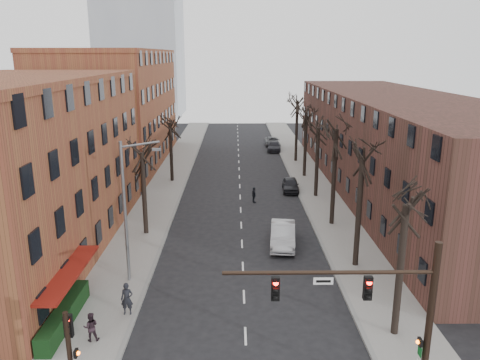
{
  "coord_description": "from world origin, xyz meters",
  "views": [
    {
      "loc": [
        -0.51,
        -16.93,
        13.89
      ],
      "look_at": [
        -0.11,
        19.77,
        4.0
      ],
      "focal_mm": 35.0,
      "sensor_mm": 36.0,
      "label": 1
    }
  ],
  "objects_px": {
    "parked_car_near": "(291,185)",
    "pedestrian_a": "(127,299)",
    "parked_car_mid": "(274,146)",
    "silver_sedan": "(283,235)"
  },
  "relations": [
    {
      "from": "parked_car_near",
      "to": "parked_car_mid",
      "type": "bearing_deg",
      "value": 93.18
    },
    {
      "from": "parked_car_near",
      "to": "pedestrian_a",
      "type": "relative_size",
      "value": 2.27
    },
    {
      "from": "silver_sedan",
      "to": "pedestrian_a",
      "type": "xyz_separation_m",
      "value": [
        -9.46,
        -9.8,
        0.21
      ]
    },
    {
      "from": "silver_sedan",
      "to": "parked_car_mid",
      "type": "height_order",
      "value": "silver_sedan"
    },
    {
      "from": "parked_car_mid",
      "to": "pedestrian_a",
      "type": "bearing_deg",
      "value": -99.59
    },
    {
      "from": "silver_sedan",
      "to": "parked_car_mid",
      "type": "xyz_separation_m",
      "value": [
        2.24,
        35.55,
        -0.15
      ]
    },
    {
      "from": "parked_car_near",
      "to": "pedestrian_a",
      "type": "xyz_separation_m",
      "value": [
        -11.7,
        -24.17,
        0.36
      ]
    },
    {
      "from": "pedestrian_a",
      "to": "silver_sedan",
      "type": "bearing_deg",
      "value": 44.02
    },
    {
      "from": "parked_car_near",
      "to": "pedestrian_a",
      "type": "distance_m",
      "value": 26.85
    },
    {
      "from": "silver_sedan",
      "to": "parked_car_near",
      "type": "relative_size",
      "value": 1.24
    }
  ]
}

